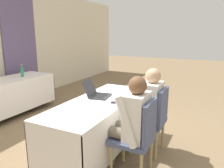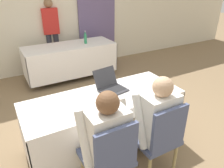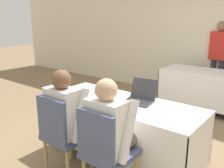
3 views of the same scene
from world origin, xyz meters
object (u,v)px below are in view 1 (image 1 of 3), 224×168
laptop (97,93)px  chair_near_left (138,135)px  person_checkered_shirt (130,120)px  chair_near_right (153,117)px  water_bottle (22,71)px  cell_phone (116,103)px  person_white_shirt (146,105)px

laptop → chair_near_left: (-0.45, -0.79, -0.27)m
laptop → person_checkered_shirt: bearing=-132.0°
laptop → person_checkered_shirt: size_ratio=0.33×
chair_near_right → water_bottle: bearing=-98.5°
cell_phone → person_white_shirt: (0.28, -0.32, -0.07)m
chair_near_left → person_checkered_shirt: person_checkered_shirt is taller
chair_near_right → person_checkered_shirt: bearing=-10.1°
cell_phone → chair_near_right: 0.55m
person_white_shirt → laptop: bearing=-79.2°
water_bottle → person_checkered_shirt: 2.99m
person_white_shirt → person_checkered_shirt: bearing=0.0°
laptop → person_white_shirt: person_white_shirt is taller
water_bottle → person_checkered_shirt: size_ratio=0.23×
chair_near_left → person_white_shirt: (0.58, 0.10, 0.16)m
water_bottle → person_white_shirt: size_ratio=0.23×
cell_phone → water_bottle: 2.59m
laptop → chair_near_right: laptop is taller
cell_phone → water_bottle: water_bottle is taller
water_bottle → person_white_shirt: bearing=-98.8°
laptop → person_white_shirt: size_ratio=0.33×
cell_phone → water_bottle: bearing=61.0°
cell_phone → person_white_shirt: 0.43m
laptop → cell_phone: bearing=-120.5°
water_bottle → person_checkered_shirt: (-1.01, -2.80, -0.18)m
cell_phone → person_white_shirt: person_white_shirt is taller
water_bottle → laptop: bearing=-104.9°
water_bottle → chair_near_left: 3.10m
person_checkered_shirt → person_white_shirt: bearing=-180.0°
water_bottle → chair_near_left: bearing=-109.2°
cell_phone → person_white_shirt: size_ratio=0.13×
laptop → person_checkered_shirt: (-0.45, -0.69, -0.11)m
laptop → person_white_shirt: (0.13, -0.69, -0.11)m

